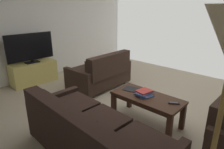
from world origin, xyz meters
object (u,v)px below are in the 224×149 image
at_px(coffee_table, 147,100).
at_px(book_stack, 144,93).
at_px(sofa_main, 91,136).
at_px(tv_remote, 174,103).
at_px(loveseat_near, 101,73).
at_px(flat_tv, 30,48).
at_px(loose_magazine, 133,89).
at_px(tv_stand, 34,73).

xyz_separation_m(coffee_table, book_stack, (0.06, 0.01, 0.12)).
relative_size(sofa_main, tv_remote, 12.88).
bearing_deg(loveseat_near, flat_tv, 33.11).
bearing_deg(sofa_main, tv_remote, -109.77).
relative_size(coffee_table, loose_magazine, 3.63).
height_order(loveseat_near, tv_stand, loveseat_near).
height_order(tv_stand, tv_remote, tv_stand).
bearing_deg(flat_tv, loose_magazine, -170.75).
distance_m(sofa_main, loveseat_near, 2.35).
xyz_separation_m(flat_tv, loose_magazine, (-2.72, -0.44, -0.41)).
xyz_separation_m(sofa_main, book_stack, (0.04, -1.17, 0.16)).
bearing_deg(tv_remote, flat_tv, 7.20).
height_order(sofa_main, coffee_table, sofa_main).
bearing_deg(tv_stand, flat_tv, -130.21).
relative_size(coffee_table, tv_remote, 7.18).
height_order(sofa_main, tv_remote, sofa_main).
bearing_deg(flat_tv, book_stack, -172.66).
distance_m(loveseat_near, book_stack, 1.65).
xyz_separation_m(tv_stand, flat_tv, (-0.00, -0.00, 0.63)).
relative_size(sofa_main, tv_stand, 1.87).
relative_size(tv_stand, book_stack, 3.55).
distance_m(coffee_table, loose_magazine, 0.34).
height_order(coffee_table, flat_tv, flat_tv).
relative_size(book_stack, loose_magazine, 0.98).
relative_size(flat_tv, tv_remote, 7.09).
bearing_deg(coffee_table, sofa_main, 89.35).
height_order(flat_tv, loose_magazine, flat_tv).
bearing_deg(tv_remote, tv_stand, 7.21).
bearing_deg(tv_remote, loose_magazine, -0.31).
bearing_deg(loose_magazine, tv_remote, 76.18).
bearing_deg(flat_tv, sofa_main, 165.40).
relative_size(sofa_main, coffee_table, 1.79).
bearing_deg(tv_stand, coffee_table, -172.65).
bearing_deg(loose_magazine, loveseat_near, -124.64).
height_order(book_stack, loose_magazine, book_stack).
xyz_separation_m(coffee_table, flat_tv, (3.04, 0.39, 0.49)).
height_order(tv_remote, loose_magazine, tv_remote).
bearing_deg(loose_magazine, tv_stand, -94.24).
relative_size(sofa_main, loveseat_near, 1.41).
bearing_deg(book_stack, loveseat_near, -19.63).
height_order(tv_stand, flat_tv, flat_tv).
bearing_deg(tv_remote, coffee_table, 6.21).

